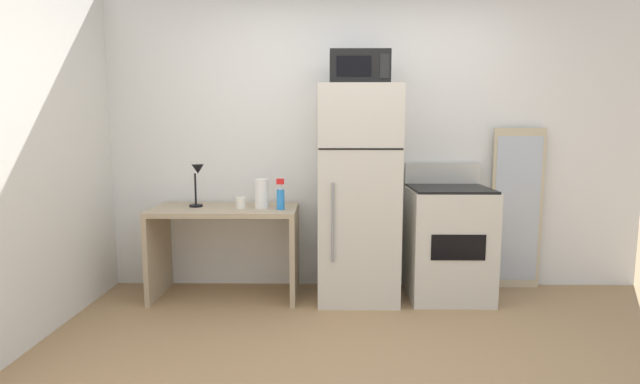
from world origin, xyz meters
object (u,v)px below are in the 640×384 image
(refrigerator, at_px, (358,194))
(microwave, at_px, (359,69))
(paper_towel_roll, at_px, (262,194))
(spray_bottle, at_px, (281,197))
(oven_range, at_px, (448,242))
(desk_lamp, at_px, (197,178))
(coffee_mug, at_px, (241,203))
(leaning_mirror, at_px, (516,209))
(desk, at_px, (226,234))

(refrigerator, distance_m, microwave, 0.99)
(paper_towel_roll, distance_m, spray_bottle, 0.17)
(spray_bottle, bearing_deg, oven_range, 3.73)
(paper_towel_roll, relative_size, refrigerator, 0.14)
(desk_lamp, xyz_separation_m, paper_towel_roll, (0.54, -0.05, -0.12))
(coffee_mug, bearing_deg, paper_towel_roll, 10.05)
(desk_lamp, height_order, coffee_mug, desk_lamp)
(spray_bottle, distance_m, coffee_mug, 0.33)
(coffee_mug, xyz_separation_m, leaning_mirror, (2.35, 0.31, -0.10))
(coffee_mug, height_order, microwave, microwave)
(microwave, relative_size, oven_range, 0.42)
(leaning_mirror, bearing_deg, spray_bottle, -170.31)
(desk_lamp, bearing_deg, desk, -5.67)
(desk_lamp, bearing_deg, microwave, -2.62)
(paper_towel_roll, bearing_deg, spray_bottle, -21.77)
(leaning_mirror, bearing_deg, desk, -174.19)
(desk, bearing_deg, desk_lamp, 174.33)
(desk, distance_m, coffee_mug, 0.31)
(paper_towel_roll, height_order, microwave, microwave)
(paper_towel_roll, bearing_deg, oven_range, 0.99)
(spray_bottle, bearing_deg, leaning_mirror, 9.69)
(spray_bottle, xyz_separation_m, coffee_mug, (-0.33, 0.03, -0.05))
(refrigerator, xyz_separation_m, leaning_mirror, (1.40, 0.27, -0.16))
(paper_towel_roll, height_order, oven_range, oven_range)
(desk, bearing_deg, refrigerator, -0.88)
(desk_lamp, bearing_deg, refrigerator, -1.70)
(desk, height_order, spray_bottle, spray_bottle)
(leaning_mirror, bearing_deg, microwave, -168.25)
(microwave, xyz_separation_m, leaning_mirror, (1.40, 0.29, -1.16))
(oven_range, bearing_deg, refrigerator, -178.90)
(leaning_mirror, bearing_deg, paper_towel_roll, -172.63)
(coffee_mug, height_order, refrigerator, refrigerator)
(desk, height_order, paper_towel_roll, paper_towel_roll)
(oven_range, height_order, leaning_mirror, leaning_mirror)
(desk_lamp, height_order, spray_bottle, desk_lamp)
(paper_towel_roll, xyz_separation_m, oven_range, (1.53, 0.03, -0.40))
(desk_lamp, height_order, oven_range, desk_lamp)
(paper_towel_roll, xyz_separation_m, refrigerator, (0.78, 0.01, -0.01))
(desk_lamp, relative_size, leaning_mirror, 0.25)
(spray_bottle, xyz_separation_m, microwave, (0.62, 0.05, 1.01))
(coffee_mug, distance_m, microwave, 1.42)
(desk, xyz_separation_m, leaning_mirror, (2.49, 0.25, 0.17))
(desk, distance_m, microwave, 1.72)
(spray_bottle, distance_m, leaning_mirror, 2.05)
(refrigerator, xyz_separation_m, microwave, (0.00, -0.02, 0.99))
(refrigerator, bearing_deg, microwave, -89.68)
(microwave, bearing_deg, spray_bottle, -175.03)
(spray_bottle, distance_m, microwave, 1.19)
(paper_towel_roll, bearing_deg, desk, 174.72)
(spray_bottle, height_order, microwave, microwave)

